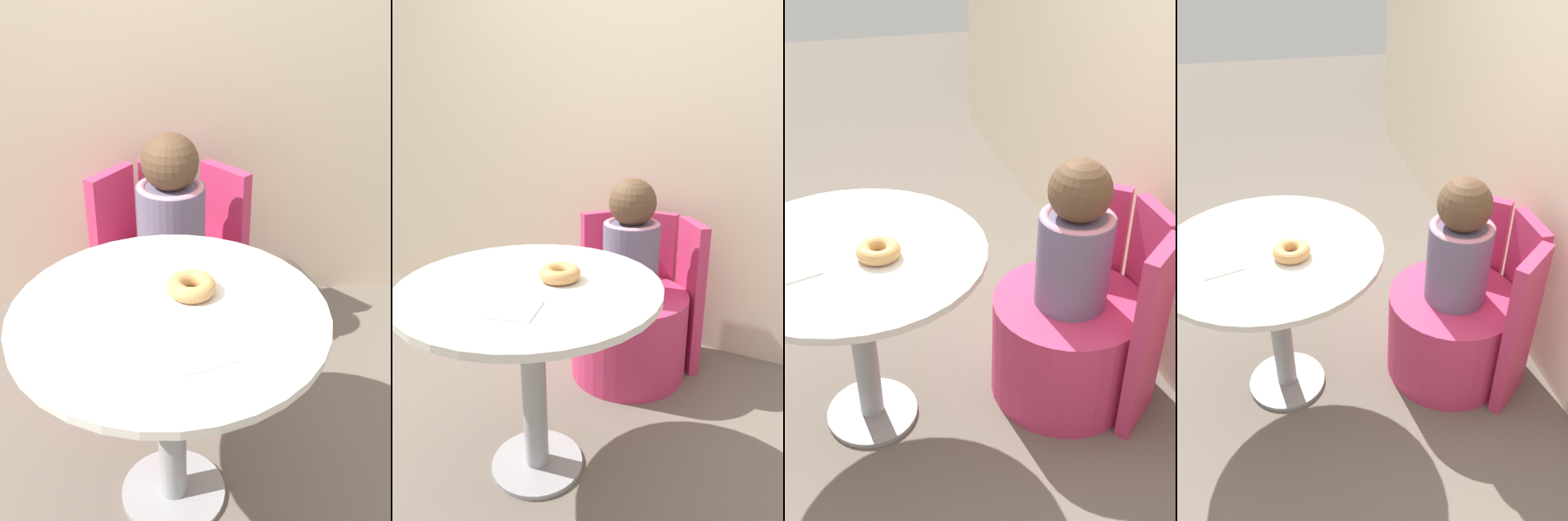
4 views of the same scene
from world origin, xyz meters
TOP-DOWN VIEW (x-y plane):
  - ground_plane at (0.00, 0.00)m, footprint 12.00×12.00m
  - round_table at (-0.06, -0.03)m, footprint 0.85×0.85m
  - tub_chair at (-0.01, 0.69)m, footprint 0.55×0.55m
  - booth_backrest at (-0.01, 0.92)m, footprint 0.65×0.24m
  - child_figure at (-0.01, 0.69)m, footprint 0.25×0.25m
  - donut at (0.01, 0.04)m, footprint 0.14×0.14m
  - paper_napkin at (0.01, -0.21)m, footprint 0.17×0.17m

SIDE VIEW (x-z plane):
  - ground_plane at x=0.00m, z-range 0.00..0.00m
  - tub_chair at x=-0.01m, z-range 0.00..0.41m
  - booth_backrest at x=-0.01m, z-range 0.00..0.73m
  - round_table at x=-0.06m, z-range 0.22..0.94m
  - child_figure at x=-0.01m, z-range 0.39..0.93m
  - paper_napkin at x=0.01m, z-range 0.71..0.72m
  - donut at x=0.01m, z-range 0.71..0.76m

